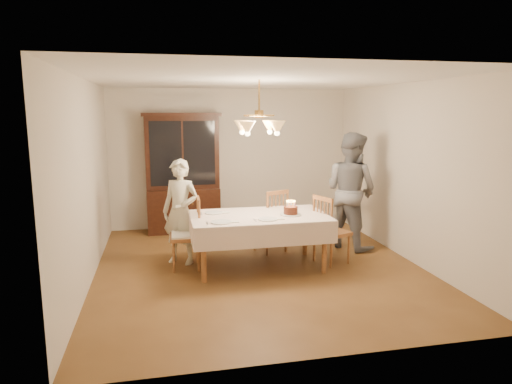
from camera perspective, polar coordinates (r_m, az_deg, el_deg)
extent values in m
plane|color=#583719|center=(6.58, 0.37, -9.34)|extent=(5.00, 5.00, 0.00)
plane|color=white|center=(6.22, 0.39, 13.88)|extent=(5.00, 5.00, 0.00)
plane|color=beige|center=(8.71, -3.15, 4.21)|extent=(4.50, 0.00, 4.50)
plane|color=beige|center=(3.90, 8.28, -3.15)|extent=(4.50, 0.00, 4.50)
plane|color=beige|center=(6.19, -20.41, 1.21)|extent=(0.00, 5.00, 5.00)
plane|color=beige|center=(7.09, 18.44, 2.37)|extent=(0.00, 5.00, 5.00)
cube|color=brown|center=(6.37, 0.37, -3.14)|extent=(1.80, 1.00, 0.04)
cube|color=white|center=(6.37, 0.37, -2.93)|extent=(1.90, 1.10, 0.01)
cylinder|color=brown|center=(5.95, -6.56, -7.92)|extent=(0.07, 0.07, 0.71)
cylinder|color=brown|center=(6.31, 8.55, -6.92)|extent=(0.07, 0.07, 0.71)
cylinder|color=brown|center=(6.75, -7.25, -5.75)|extent=(0.07, 0.07, 0.71)
cylinder|color=brown|center=(7.07, 6.17, -5.01)|extent=(0.07, 0.07, 0.71)
cube|color=black|center=(8.49, -9.00, -2.21)|extent=(1.30, 0.50, 0.80)
cube|color=black|center=(8.38, -9.22, 4.89)|extent=(1.30, 0.40, 1.30)
cube|color=black|center=(8.18, -9.15, 4.77)|extent=(1.14, 0.01, 1.14)
cube|color=black|center=(8.30, -9.33, 9.54)|extent=(1.38, 0.54, 0.06)
cube|color=brown|center=(7.18, 1.78, -3.94)|extent=(0.57, 0.56, 0.05)
cube|color=brown|center=(6.92, 2.73, -0.07)|extent=(0.38, 0.19, 0.06)
cylinder|color=brown|center=(7.47, 2.12, -5.24)|extent=(0.04, 0.04, 0.43)
cylinder|color=brown|center=(7.27, -0.17, -5.66)|extent=(0.04, 0.04, 0.43)
cylinder|color=brown|center=(7.21, 3.73, -5.82)|extent=(0.04, 0.04, 0.43)
cylinder|color=brown|center=(7.00, 1.40, -6.28)|extent=(0.04, 0.04, 0.43)
cube|color=brown|center=(6.49, -8.81, -5.57)|extent=(0.44, 0.45, 0.05)
cube|color=brown|center=(6.38, -7.23, -1.01)|extent=(0.05, 0.40, 0.06)
cylinder|color=brown|center=(6.73, -10.25, -7.14)|extent=(0.04, 0.04, 0.43)
cylinder|color=brown|center=(6.38, -10.25, -8.08)|extent=(0.04, 0.04, 0.43)
cylinder|color=brown|center=(6.73, -7.33, -7.04)|extent=(0.04, 0.04, 0.43)
cylinder|color=brown|center=(6.39, -7.18, -7.98)|extent=(0.04, 0.04, 0.43)
cube|color=beige|center=(6.48, -8.82, -5.27)|extent=(0.39, 0.41, 0.03)
cube|color=brown|center=(6.73, 9.46, -5.02)|extent=(0.55, 0.56, 0.05)
cube|color=brown|center=(6.49, 8.35, -0.84)|extent=(0.18, 0.39, 0.06)
cylinder|color=brown|center=(6.79, 11.50, -7.03)|extent=(0.04, 0.04, 0.43)
cylinder|color=brown|center=(7.03, 9.44, -6.35)|extent=(0.04, 0.04, 0.43)
cylinder|color=brown|center=(6.56, 9.36, -7.56)|extent=(0.04, 0.04, 0.43)
cylinder|color=brown|center=(6.82, 7.31, -6.83)|extent=(0.04, 0.04, 0.43)
imported|color=beige|center=(6.65, -9.40, -2.46)|extent=(0.66, 0.60, 1.52)
imported|color=slate|center=(7.46, 11.74, 0.17)|extent=(1.06, 1.14, 1.86)
cylinder|color=white|center=(6.39, 4.35, -2.81)|extent=(0.30, 0.30, 0.01)
cylinder|color=#3A170D|center=(6.38, 4.36, -2.28)|extent=(0.20, 0.20, 0.11)
cylinder|color=#598CD8|center=(6.38, 4.87, -1.48)|extent=(0.01, 0.01, 0.07)
sphere|color=#FFB23F|center=(6.37, 4.88, -1.13)|extent=(0.01, 0.01, 0.01)
cylinder|color=pink|center=(6.40, 4.78, -1.45)|extent=(0.01, 0.01, 0.07)
sphere|color=#FFB23F|center=(6.39, 4.79, -1.10)|extent=(0.01, 0.01, 0.01)
cylinder|color=#EACC66|center=(6.41, 4.64, -1.42)|extent=(0.01, 0.01, 0.07)
sphere|color=#FFB23F|center=(6.40, 4.64, -1.07)|extent=(0.01, 0.01, 0.01)
cylinder|color=#598CD8|center=(6.42, 4.46, -1.40)|extent=(0.01, 0.01, 0.07)
sphere|color=#FFB23F|center=(6.41, 4.46, -1.05)|extent=(0.01, 0.01, 0.01)
cylinder|color=pink|center=(6.42, 4.27, -1.40)|extent=(0.01, 0.01, 0.07)
sphere|color=#FFB23F|center=(6.41, 4.27, -1.05)|extent=(0.01, 0.01, 0.01)
cylinder|color=#EACC66|center=(6.41, 4.09, -1.41)|extent=(0.01, 0.01, 0.07)
sphere|color=#FFB23F|center=(6.40, 4.09, -1.06)|extent=(0.01, 0.01, 0.01)
cylinder|color=#598CD8|center=(6.39, 3.95, -1.44)|extent=(0.01, 0.01, 0.07)
sphere|color=#FFB23F|center=(6.39, 3.95, -1.09)|extent=(0.01, 0.01, 0.01)
cylinder|color=pink|center=(6.38, 3.86, -1.47)|extent=(0.01, 0.01, 0.07)
sphere|color=#FFB23F|center=(6.37, 3.86, -1.12)|extent=(0.01, 0.01, 0.01)
cylinder|color=#EACC66|center=(6.35, 3.84, -1.51)|extent=(0.01, 0.01, 0.07)
sphere|color=#FFB23F|center=(6.35, 3.85, -1.15)|extent=(0.01, 0.01, 0.01)
cylinder|color=#598CD8|center=(6.33, 3.89, -1.55)|extent=(0.01, 0.01, 0.07)
sphere|color=#FFB23F|center=(6.33, 3.90, -1.19)|extent=(0.01, 0.01, 0.01)
cylinder|color=pink|center=(6.32, 4.01, -1.58)|extent=(0.01, 0.01, 0.07)
sphere|color=#FFB23F|center=(6.31, 4.02, -1.22)|extent=(0.01, 0.01, 0.01)
cylinder|color=#EACC66|center=(6.31, 4.18, -1.60)|extent=(0.01, 0.01, 0.07)
sphere|color=#FFB23F|center=(6.30, 4.18, -1.25)|extent=(0.01, 0.01, 0.01)
cylinder|color=#598CD8|center=(6.30, 4.37, -1.61)|extent=(0.01, 0.01, 0.07)
sphere|color=#FFB23F|center=(6.30, 4.38, -1.25)|extent=(0.01, 0.01, 0.01)
cylinder|color=pink|center=(6.31, 4.56, -1.61)|extent=(0.01, 0.01, 0.07)
sphere|color=#FFB23F|center=(6.30, 4.57, -1.25)|extent=(0.01, 0.01, 0.01)
cylinder|color=#EACC66|center=(6.32, 4.73, -1.59)|extent=(0.01, 0.01, 0.07)
sphere|color=#FFB23F|center=(6.31, 4.73, -1.23)|extent=(0.01, 0.01, 0.01)
cylinder|color=#598CD8|center=(6.34, 4.84, -1.56)|extent=(0.01, 0.01, 0.07)
sphere|color=#FFB23F|center=(6.33, 4.85, -1.20)|extent=(0.01, 0.01, 0.01)
cylinder|color=pink|center=(6.36, 4.89, -1.52)|extent=(0.01, 0.01, 0.07)
sphere|color=#FFB23F|center=(6.35, 4.90, -1.17)|extent=(0.01, 0.01, 0.01)
cylinder|color=white|center=(5.95, -4.38, -3.77)|extent=(0.27, 0.27, 0.02)
cube|color=silver|center=(5.93, -6.12, -3.89)|extent=(0.01, 0.16, 0.01)
cube|color=beige|center=(5.98, -2.65, -3.71)|extent=(0.10, 0.10, 0.01)
cylinder|color=white|center=(6.09, 1.47, -3.41)|extent=(0.26, 0.26, 0.02)
cube|color=silver|center=(6.06, -0.14, -3.53)|extent=(0.01, 0.16, 0.01)
cube|color=beige|center=(6.14, 3.06, -3.35)|extent=(0.10, 0.10, 0.01)
cylinder|color=white|center=(6.50, -5.31, -2.61)|extent=(0.25, 0.25, 0.02)
cube|color=silver|center=(6.48, -6.83, -2.70)|extent=(0.01, 0.16, 0.01)
cube|color=beige|center=(6.52, -3.81, -2.56)|extent=(0.10, 0.10, 0.01)
cylinder|color=#BF8C3F|center=(6.21, 0.39, 12.04)|extent=(0.02, 0.02, 0.40)
cylinder|color=#BF8C3F|center=(6.21, 0.39, 9.73)|extent=(0.12, 0.12, 0.10)
cone|color=#D8994C|center=(6.45, 1.74, 8.14)|extent=(0.22, 0.22, 0.18)
sphere|color=#FFD899|center=(6.45, 1.74, 7.52)|extent=(0.07, 0.07, 0.07)
cone|color=#D8994C|center=(6.36, -1.76, 8.11)|extent=(0.22, 0.22, 0.18)
sphere|color=#FFD899|center=(6.37, -1.75, 7.49)|extent=(0.07, 0.07, 0.07)
cone|color=#D8994C|center=(5.98, -1.07, 7.99)|extent=(0.22, 0.22, 0.18)
sphere|color=#FFD899|center=(5.98, -1.07, 7.32)|extent=(0.07, 0.07, 0.07)
cone|color=#D8994C|center=(6.06, 2.64, 8.01)|extent=(0.22, 0.22, 0.18)
sphere|color=#FFD899|center=(6.07, 2.63, 7.35)|extent=(0.07, 0.07, 0.07)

